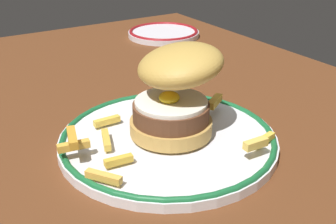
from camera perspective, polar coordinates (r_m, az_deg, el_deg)
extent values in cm
cube|color=#5B3018|center=(54.79, -3.55, -6.56)|extent=(125.82, 92.87, 4.00)
cylinder|color=silver|center=(53.97, 0.00, -3.83)|extent=(27.77, 27.77, 1.20)
torus|color=#196033|center=(53.68, 0.00, -3.27)|extent=(27.37, 27.37, 0.80)
cylinder|color=#C09246|center=(53.29, 0.41, -1.92)|extent=(10.45, 10.45, 1.80)
cylinder|color=#56321F|center=(52.39, 0.42, 0.02)|extent=(9.62, 9.62, 2.20)
cylinder|color=white|center=(51.82, 0.42, 1.37)|extent=(9.04, 9.04, 0.50)
ellipsoid|color=yellow|center=(51.46, 0.18, 2.01)|extent=(2.60, 2.60, 1.40)
ellipsoid|color=#BD9442|center=(51.52, 1.69, 6.43)|extent=(12.72, 13.18, 6.14)
cube|color=gold|center=(52.56, 12.89, -3.68)|extent=(1.58, 3.79, 0.78)
cube|color=gold|center=(51.75, -8.39, -3.73)|extent=(4.40, 2.22, 0.82)
cube|color=gold|center=(56.25, -8.28, -1.21)|extent=(0.81, 3.62, 0.81)
cube|color=gold|center=(49.18, -12.60, -4.60)|extent=(1.42, 3.81, 0.86)
cube|color=#EBB046|center=(44.96, -8.74, -8.70)|extent=(3.89, 3.04, 0.83)
cube|color=#E2BB50|center=(49.27, 11.80, -4.23)|extent=(1.07, 3.09, 0.97)
cube|color=gold|center=(59.14, 6.36, 1.43)|extent=(2.92, 3.74, 0.98)
cube|color=gold|center=(48.62, -12.76, -3.52)|extent=(4.33, 2.04, 0.95)
cube|color=gold|center=(47.48, -6.72, -6.54)|extent=(1.14, 3.36, 0.80)
cylinder|color=silver|center=(102.15, -0.60, 10.55)|extent=(16.87, 16.87, 1.20)
torus|color=maroon|center=(102.00, -0.60, 10.88)|extent=(16.47, 16.47, 0.80)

